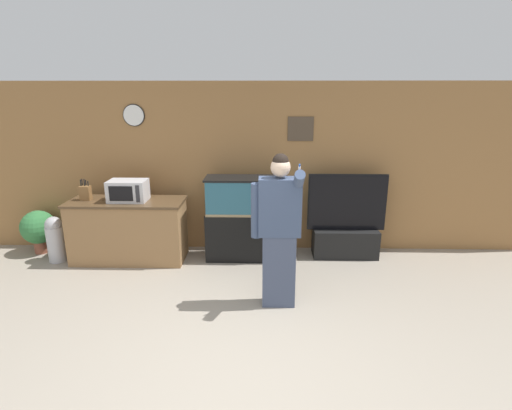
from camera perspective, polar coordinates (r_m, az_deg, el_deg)
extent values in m
plane|color=gray|center=(4.02, -3.54, -21.89)|extent=(18.00, 18.00, 0.00)
cube|color=olive|center=(6.20, -1.46, 5.25)|extent=(10.00, 0.06, 2.60)
cube|color=#4C3D2D|center=(6.09, 6.39, 10.75)|extent=(0.39, 0.02, 0.36)
cylinder|color=white|center=(6.37, -17.07, 12.15)|extent=(0.30, 0.03, 0.30)
cylinder|color=black|center=(6.37, -17.06, 12.16)|extent=(0.33, 0.01, 0.33)
cube|color=olive|center=(6.24, -17.72, -3.63)|extent=(1.63, 0.63, 0.89)
cube|color=#513A24|center=(6.11, -18.08, 0.45)|extent=(1.67, 0.67, 0.03)
cube|color=silver|center=(6.04, -17.81, 1.97)|extent=(0.54, 0.35, 0.30)
cube|color=black|center=(5.89, -18.75, 1.54)|extent=(0.33, 0.01, 0.21)
cube|color=#2D2D33|center=(5.81, -16.56, 1.54)|extent=(0.05, 0.01, 0.24)
cube|color=brown|center=(6.31, -23.19, 1.58)|extent=(0.15, 0.11, 0.21)
cylinder|color=black|center=(6.30, -23.75, 2.92)|extent=(0.02, 0.02, 0.09)
cylinder|color=black|center=(6.28, -23.33, 2.97)|extent=(0.02, 0.02, 0.10)
cylinder|color=black|center=(6.26, -22.88, 2.84)|extent=(0.02, 0.02, 0.07)
cylinder|color=black|center=(6.34, -23.59, 3.03)|extent=(0.02, 0.02, 0.10)
cylinder|color=black|center=(6.32, -23.15, 2.97)|extent=(0.02, 0.02, 0.08)
cube|color=black|center=(6.05, -1.40, -4.35)|extent=(1.19, 0.46, 0.71)
cube|color=#937F5B|center=(5.93, -1.42, -0.95)|extent=(1.16, 0.45, 0.04)
cube|color=#285B70|center=(5.86, -1.44, 1.38)|extent=(1.14, 0.45, 0.52)
cube|color=black|center=(5.80, -1.46, 3.82)|extent=(1.19, 0.46, 0.03)
cube|color=black|center=(6.31, 12.57, -5.24)|extent=(0.98, 0.40, 0.43)
cube|color=black|center=(6.11, 12.93, 0.31)|extent=(1.15, 0.05, 0.83)
cube|color=black|center=(6.13, 12.88, 0.38)|extent=(1.18, 0.01, 0.86)
cube|color=#424C66|center=(4.75, 3.27, -9.22)|extent=(0.38, 0.21, 0.88)
cube|color=#3D4C6B|center=(4.48, 3.42, -0.27)|extent=(0.48, 0.23, 0.66)
sphere|color=beige|center=(4.37, 3.52, 5.42)|extent=(0.22, 0.22, 0.22)
sphere|color=black|center=(4.36, 3.54, 6.20)|extent=(0.18, 0.18, 0.18)
cylinder|color=#3D4C6B|center=(4.49, 0.06, -0.80)|extent=(0.12, 0.12, 0.63)
cylinder|color=#3D4C6B|center=(4.26, 6.13, 3.45)|extent=(0.11, 0.35, 0.29)
cylinder|color=white|center=(4.22, 6.19, 4.80)|extent=(0.02, 0.06, 0.11)
cylinder|color=#2856B2|center=(4.19, 6.24, 5.55)|extent=(0.02, 0.03, 0.05)
cylinder|color=brown|center=(7.17, -28.32, -5.22)|extent=(0.20, 0.20, 0.20)
sphere|color=#33753D|center=(7.07, -28.66, -2.79)|extent=(0.52, 0.52, 0.52)
cylinder|color=#B7B7BC|center=(6.66, -26.64, -4.98)|extent=(0.25, 0.25, 0.54)
sphere|color=#ADADB2|center=(6.56, -26.97, -2.53)|extent=(0.24, 0.24, 0.24)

